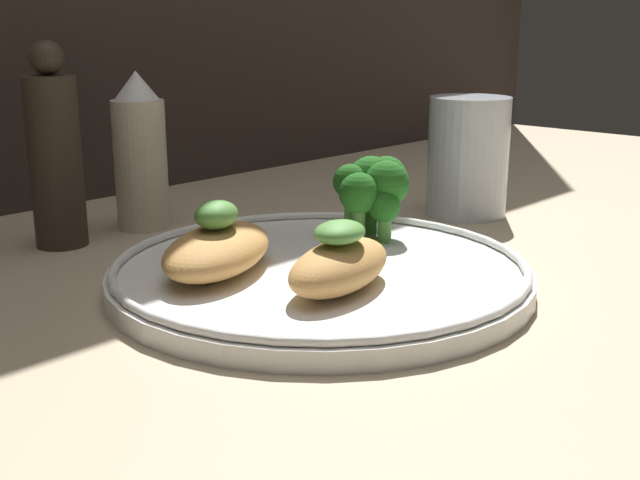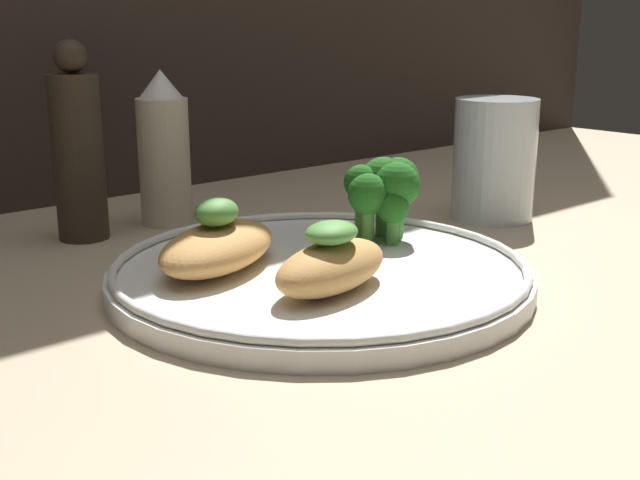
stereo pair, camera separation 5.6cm
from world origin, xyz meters
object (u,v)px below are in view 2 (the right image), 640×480
at_px(broccoli_bunch, 385,188).
at_px(sauce_bottle, 164,151).
at_px(plate, 320,273).
at_px(pepper_grinder, 78,150).
at_px(drinking_glass, 494,159).

xyz_separation_m(broccoli_bunch, sauce_bottle, (-0.08, 0.21, 0.01)).
height_order(plate, pepper_grinder, pepper_grinder).
bearing_deg(drinking_glass, plate, -169.77).
bearing_deg(plate, broccoli_bunch, 15.51).
relative_size(sauce_bottle, pepper_grinder, 0.84).
bearing_deg(sauce_bottle, drinking_glass, -37.28).
distance_m(pepper_grinder, drinking_glass, 0.37).
bearing_deg(drinking_glass, broccoli_bunch, -172.65).
xyz_separation_m(broccoli_bunch, pepper_grinder, (-0.16, 0.21, 0.02)).
distance_m(plate, pepper_grinder, 0.25).
distance_m(broccoli_bunch, drinking_glass, 0.17).
bearing_deg(pepper_grinder, plate, -73.16).
bearing_deg(broccoli_bunch, pepper_grinder, 127.46).
height_order(broccoli_bunch, pepper_grinder, pepper_grinder).
relative_size(sauce_bottle, drinking_glass, 1.24).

